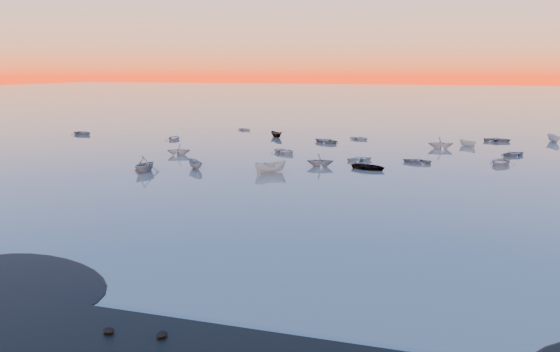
% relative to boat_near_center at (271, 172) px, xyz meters
% --- Properties ---
extents(ground, '(600.00, 600.00, 0.00)m').
position_rel_boat_near_center_xyz_m(ground, '(5.07, 63.93, 0.00)').
color(ground, slate).
rests_on(ground, ground).
extents(mud_lobes, '(140.00, 6.00, 0.07)m').
position_rel_boat_near_center_xyz_m(mud_lobes, '(5.07, -37.07, 0.01)').
color(mud_lobes, black).
rests_on(mud_lobes, ground).
extents(moored_fleet, '(124.00, 58.00, 1.20)m').
position_rel_boat_near_center_xyz_m(moored_fleet, '(5.07, 16.93, 0.00)').
color(moored_fleet, beige).
rests_on(moored_fleet, ground).
extents(boat_near_center, '(3.90, 4.30, 1.42)m').
position_rel_boat_near_center_xyz_m(boat_near_center, '(0.00, 0.00, 0.00)').
color(boat_near_center, beige).
rests_on(boat_near_center, ground).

